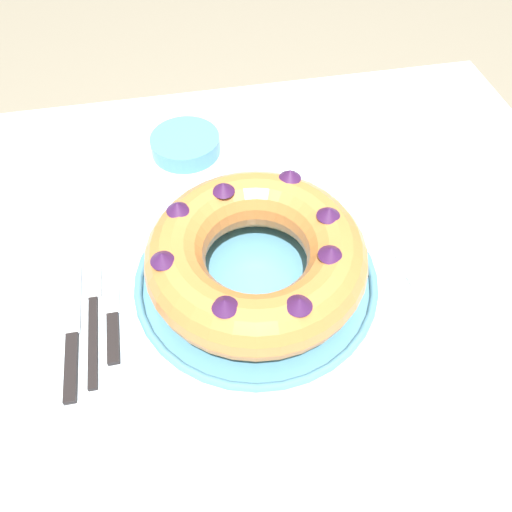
# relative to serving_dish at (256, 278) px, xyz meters

# --- Properties ---
(ground_plane) EXTENTS (8.00, 8.00, 0.00)m
(ground_plane) POSITION_rel_serving_dish_xyz_m (0.02, -0.00, -0.77)
(ground_plane) COLOR gray
(dining_table) EXTENTS (1.15, 1.03, 0.76)m
(dining_table) POSITION_rel_serving_dish_xyz_m (0.02, -0.00, -0.11)
(dining_table) COLOR silver
(dining_table) RESTS_ON ground_plane
(serving_dish) EXTENTS (0.36, 0.36, 0.02)m
(serving_dish) POSITION_rel_serving_dish_xyz_m (0.00, 0.00, 0.00)
(serving_dish) COLOR #518EB2
(serving_dish) RESTS_ON dining_table
(bundt_cake) EXTENTS (0.31, 0.31, 0.10)m
(bundt_cake) POSITION_rel_serving_dish_xyz_m (-0.00, 0.00, 0.05)
(bundt_cake) COLOR #C67538
(bundt_cake) RESTS_ON serving_dish
(fork) EXTENTS (0.02, 0.20, 0.01)m
(fork) POSITION_rel_serving_dish_xyz_m (-0.24, -0.01, -0.01)
(fork) COLOR black
(fork) RESTS_ON dining_table
(serving_knife) EXTENTS (0.02, 0.23, 0.01)m
(serving_knife) POSITION_rel_serving_dish_xyz_m (-0.27, -0.04, -0.01)
(serving_knife) COLOR black
(serving_knife) RESTS_ON dining_table
(cake_knife) EXTENTS (0.02, 0.18, 0.01)m
(cake_knife) POSITION_rel_serving_dish_xyz_m (-0.21, -0.02, -0.01)
(cake_knife) COLOR black
(cake_knife) RESTS_ON dining_table
(side_bowl) EXTENTS (0.13, 0.13, 0.03)m
(side_bowl) POSITION_rel_serving_dish_xyz_m (-0.07, 0.32, 0.01)
(side_bowl) COLOR #518EB2
(side_bowl) RESTS_ON dining_table
(napkin) EXTENTS (0.14, 0.10, 0.00)m
(napkin) POSITION_rel_serving_dish_xyz_m (0.29, 0.00, -0.01)
(napkin) COLOR #B2D1B7
(napkin) RESTS_ON dining_table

